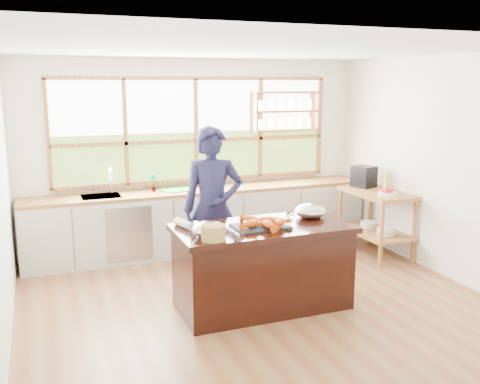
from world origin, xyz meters
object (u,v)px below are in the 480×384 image
espresso_machine (364,177)px  wicker_basket (213,233)px  island (263,266)px  cook (213,209)px

espresso_machine → wicker_basket: 3.33m
island → espresso_machine: size_ratio=6.13×
espresso_machine → wicker_basket: espresso_machine is taller
cook → espresso_machine: size_ratio=6.26×
cook → espresso_machine: cook is taller
island → espresso_machine: bearing=33.1°
wicker_basket → cook: bearing=72.1°
wicker_basket → island: bearing=25.7°
cook → wicker_basket: cook is taller
cook → wicker_basket: bearing=-93.8°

